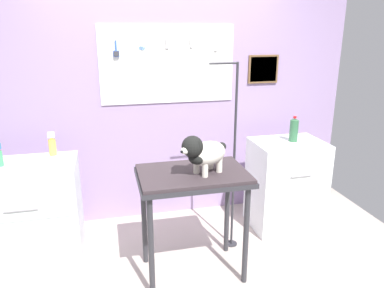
{
  "coord_description": "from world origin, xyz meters",
  "views": [
    {
      "loc": [
        -0.57,
        -2.42,
        1.95
      ],
      "look_at": [
        0.08,
        0.25,
        1.09
      ],
      "focal_mm": 34.61,
      "sensor_mm": 36.0,
      "label": 1
    }
  ],
  "objects_px": {
    "grooming_arm": "(233,166)",
    "cabinet_right": "(286,184)",
    "spray_bottle_tall": "(52,145)",
    "grooming_table": "(193,185)",
    "dog": "(203,153)",
    "soda_bottle": "(294,130)",
    "counter_left": "(31,216)"
  },
  "relations": [
    {
      "from": "cabinet_right",
      "to": "spray_bottle_tall",
      "type": "height_order",
      "value": "spray_bottle_tall"
    },
    {
      "from": "grooming_arm",
      "to": "soda_bottle",
      "type": "distance_m",
      "value": 0.77
    },
    {
      "from": "grooming_arm",
      "to": "cabinet_right",
      "type": "height_order",
      "value": "grooming_arm"
    },
    {
      "from": "cabinet_right",
      "to": "soda_bottle",
      "type": "distance_m",
      "value": 0.57
    },
    {
      "from": "grooming_table",
      "to": "grooming_arm",
      "type": "height_order",
      "value": "grooming_arm"
    },
    {
      "from": "grooming_table",
      "to": "counter_left",
      "type": "relative_size",
      "value": 0.98
    },
    {
      "from": "grooming_arm",
      "to": "dog",
      "type": "height_order",
      "value": "grooming_arm"
    },
    {
      "from": "grooming_table",
      "to": "soda_bottle",
      "type": "bearing_deg",
      "value": 25.65
    },
    {
      "from": "cabinet_right",
      "to": "spray_bottle_tall",
      "type": "distance_m",
      "value": 2.25
    },
    {
      "from": "grooming_arm",
      "to": "counter_left",
      "type": "distance_m",
      "value": 1.77
    },
    {
      "from": "spray_bottle_tall",
      "to": "grooming_arm",
      "type": "bearing_deg",
      "value": -11.7
    },
    {
      "from": "grooming_arm",
      "to": "spray_bottle_tall",
      "type": "relative_size",
      "value": 8.35
    },
    {
      "from": "dog",
      "to": "soda_bottle",
      "type": "distance_m",
      "value": 1.24
    },
    {
      "from": "cabinet_right",
      "to": "grooming_table",
      "type": "bearing_deg",
      "value": -153.8
    },
    {
      "from": "cabinet_right",
      "to": "soda_bottle",
      "type": "bearing_deg",
      "value": 11.19
    },
    {
      "from": "counter_left",
      "to": "spray_bottle_tall",
      "type": "bearing_deg",
      "value": 44.48
    },
    {
      "from": "grooming_arm",
      "to": "soda_bottle",
      "type": "bearing_deg",
      "value": 18.93
    },
    {
      "from": "grooming_arm",
      "to": "cabinet_right",
      "type": "xyz_separation_m",
      "value": [
        0.65,
        0.23,
        -0.34
      ]
    },
    {
      "from": "grooming_table",
      "to": "soda_bottle",
      "type": "height_order",
      "value": "soda_bottle"
    },
    {
      "from": "grooming_table",
      "to": "spray_bottle_tall",
      "type": "xyz_separation_m",
      "value": [
        -1.09,
        0.62,
        0.21
      ]
    },
    {
      "from": "grooming_arm",
      "to": "cabinet_right",
      "type": "distance_m",
      "value": 0.77
    },
    {
      "from": "grooming_arm",
      "to": "cabinet_right",
      "type": "relative_size",
      "value": 1.88
    },
    {
      "from": "cabinet_right",
      "to": "dog",
      "type": "bearing_deg",
      "value": -149.74
    },
    {
      "from": "dog",
      "to": "cabinet_right",
      "type": "bearing_deg",
      "value": 30.26
    },
    {
      "from": "dog",
      "to": "spray_bottle_tall",
      "type": "bearing_deg",
      "value": 149.22
    },
    {
      "from": "spray_bottle_tall",
      "to": "grooming_table",
      "type": "bearing_deg",
      "value": -29.87
    },
    {
      "from": "soda_bottle",
      "to": "spray_bottle_tall",
      "type": "bearing_deg",
      "value": 178.05
    },
    {
      "from": "soda_bottle",
      "to": "dog",
      "type": "bearing_deg",
      "value": -150.44
    },
    {
      "from": "cabinet_right",
      "to": "soda_bottle",
      "type": "height_order",
      "value": "soda_bottle"
    },
    {
      "from": "soda_bottle",
      "to": "counter_left",
      "type": "bearing_deg",
      "value": -177.05
    },
    {
      "from": "dog",
      "to": "soda_bottle",
      "type": "xyz_separation_m",
      "value": [
        1.08,
        0.61,
        -0.05
      ]
    },
    {
      "from": "spray_bottle_tall",
      "to": "soda_bottle",
      "type": "height_order",
      "value": "soda_bottle"
    }
  ]
}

